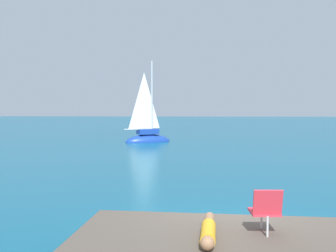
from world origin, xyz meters
name	(u,v)px	position (x,y,z in m)	size (l,w,h in m)	color
ground_plane	(232,230)	(0.00, 0.00, 0.00)	(160.00, 160.00, 0.00)	#0F5675
boulder_seaward	(246,239)	(0.21, -0.66, 0.00)	(1.19, 0.95, 0.65)	#524F40
sailboat_near	(148,137)	(-3.82, 20.69, 0.34)	(3.49, 2.46, 6.33)	#193D99
person_sunbather	(208,231)	(-0.63, -2.26, 0.65)	(0.32, 1.76, 0.25)	gold
beach_chair	(266,208)	(0.34, -2.02, 0.98)	(0.50, 0.61, 0.80)	#E03342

